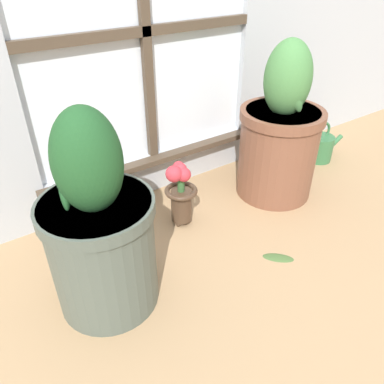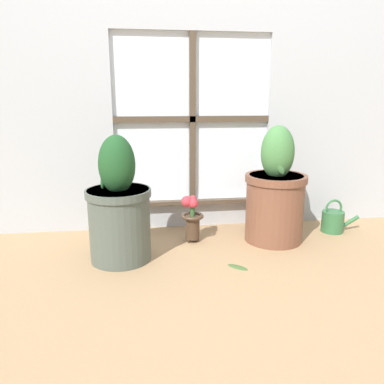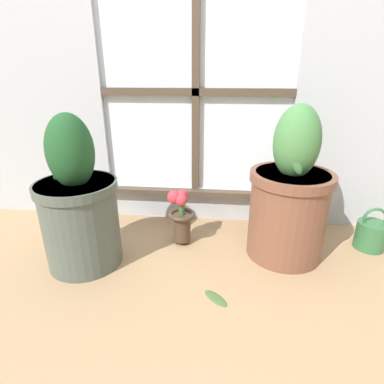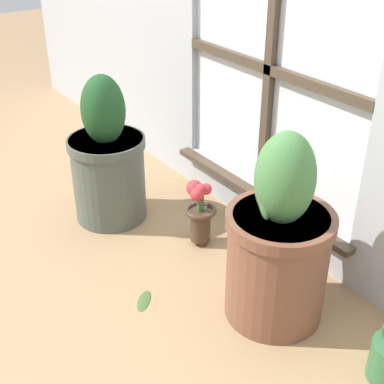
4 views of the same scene
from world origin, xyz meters
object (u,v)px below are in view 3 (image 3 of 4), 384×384
(potted_plant_left, at_px, (79,207))
(flower_vase, at_px, (181,215))
(potted_plant_right, at_px, (289,199))
(watering_can, at_px, (372,234))

(potted_plant_left, distance_m, flower_vase, 0.45)
(potted_plant_right, distance_m, watering_can, 0.46)
(potted_plant_right, relative_size, watering_can, 2.77)
(potted_plant_right, xyz_separation_m, flower_vase, (-0.47, 0.04, -0.12))
(flower_vase, xyz_separation_m, watering_can, (0.88, 0.05, -0.08))
(flower_vase, bearing_deg, potted_plant_right, -4.39)
(flower_vase, bearing_deg, watering_can, 3.15)
(potted_plant_left, relative_size, potted_plant_right, 0.96)
(flower_vase, bearing_deg, potted_plant_left, -153.86)
(potted_plant_left, distance_m, watering_can, 1.30)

